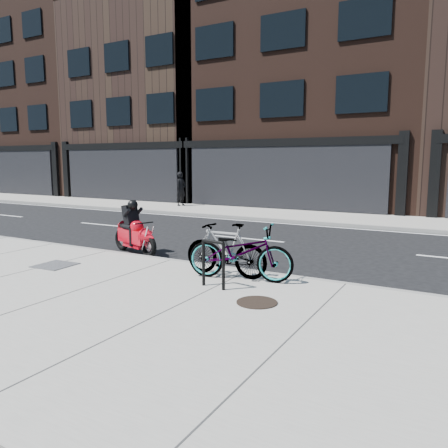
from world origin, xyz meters
The scene contains 13 objects.
ground centered at (0.00, 0.00, 0.00)m, with size 120.00×120.00×0.00m, color black.
sidewalk_near centered at (0.00, -5.00, 0.07)m, with size 60.00×6.00×0.13m, color gray.
sidewalk_far centered at (0.00, 7.75, 0.07)m, with size 60.00×3.50×0.13m, color gray.
building_west centered at (-22.00, 14.50, 6.75)m, with size 10.00×10.00×13.50m, color black.
building_midwest centered at (-12.00, 14.50, 6.00)m, with size 10.00×10.00×12.00m, color black.
building_center centered at (-2.00, 14.50, 7.25)m, with size 12.00×10.00×14.50m, color black.
bike_rack centered at (1.99, -3.40, 0.64)m, with size 0.51×0.13×0.86m.
bicycle_front centered at (2.16, -2.69, 0.67)m, with size 0.72×2.05×1.08m, color gray.
bicycle_rear centered at (1.79, -2.60, 0.66)m, with size 0.50×1.77×1.06m, color gray.
motorcycle centered at (-1.49, -1.42, 0.57)m, with size 1.83×0.87×1.41m.
pedestrian centered at (-6.94, 8.35, 0.99)m, with size 0.63×0.41×1.72m, color black.
manhole_cover centered at (3.04, -3.79, 0.14)m, with size 0.66×0.66×0.01m, color black.
utility_grate centered at (-1.86, -3.66, 0.14)m, with size 0.75×0.75×0.01m, color #525355.
Camera 1 is at (5.88, -9.90, 2.37)m, focal length 35.00 mm.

